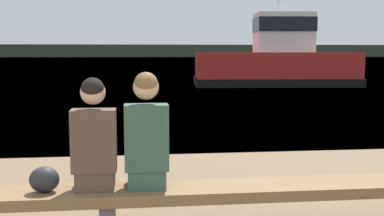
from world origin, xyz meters
name	(u,v)px	position (x,y,z in m)	size (l,w,h in m)	color
water_surface	(133,58)	(0.00, 125.83, 0.00)	(240.00, 240.00, 0.00)	#426B8E
far_shoreline	(133,51)	(0.00, 163.78, 2.05)	(600.00, 12.00, 4.09)	#384233
bench_main	(108,198)	(0.15, 2.39, 0.37)	(7.25, 0.49, 0.45)	brown
person_left	(94,140)	(0.05, 2.39, 0.89)	(0.38, 0.37, 0.98)	#4C382D
person_right	(146,135)	(0.49, 2.39, 0.92)	(0.38, 0.37, 1.02)	#2D4C3D
shopping_bag	(44,180)	(-0.37, 2.36, 0.56)	(0.25, 0.20, 0.22)	#232328
tugboat_red	(277,63)	(7.32, 21.27, 1.11)	(8.10, 3.91, 5.72)	red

